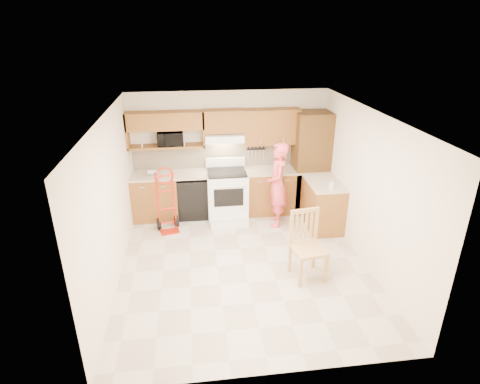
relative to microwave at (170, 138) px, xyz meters
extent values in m
cube|color=beige|center=(1.17, -2.08, -1.64)|extent=(4.00, 4.50, 0.02)
cube|color=white|center=(1.17, -2.08, 0.88)|extent=(4.00, 4.50, 0.02)
cube|color=white|center=(1.17, 0.17, -0.38)|extent=(4.00, 0.02, 2.50)
cube|color=white|center=(1.17, -4.34, -0.38)|extent=(4.00, 0.02, 2.50)
cube|color=white|center=(-0.84, -2.08, -0.38)|extent=(0.02, 4.50, 2.50)
cube|color=white|center=(3.18, -2.08, -0.38)|extent=(0.02, 4.50, 2.50)
cube|color=beige|center=(1.17, 0.15, -0.43)|extent=(3.92, 0.03, 0.55)
cube|color=brown|center=(-0.38, -0.14, -1.18)|extent=(0.90, 0.60, 0.90)
cube|color=black|center=(0.37, -0.14, -1.20)|extent=(0.60, 0.60, 0.85)
cube|color=brown|center=(2.00, -0.14, -1.18)|extent=(1.14, 0.60, 0.90)
cube|color=beige|center=(-0.08, -0.13, -0.71)|extent=(1.50, 0.63, 0.04)
cube|color=beige|center=(2.00, -0.13, -0.71)|extent=(1.14, 0.63, 0.04)
cube|color=brown|center=(2.87, -0.94, -1.18)|extent=(0.60, 1.00, 0.90)
cube|color=beige|center=(2.87, -0.94, -0.71)|extent=(0.63, 1.00, 0.04)
cube|color=#5B3A15|center=(2.82, -0.14, -0.58)|extent=(0.70, 0.60, 2.10)
cube|color=brown|center=(-0.08, 0.00, 0.35)|extent=(1.50, 0.33, 0.34)
cube|color=brown|center=(-0.08, 0.00, -0.16)|extent=(1.50, 0.33, 0.04)
cube|color=brown|center=(1.05, 0.00, 0.31)|extent=(0.76, 0.33, 0.44)
cube|color=brown|center=(2.00, 0.00, 0.17)|extent=(1.14, 0.33, 0.70)
cube|color=white|center=(1.05, -0.06, 0.00)|extent=(0.76, 0.46, 0.14)
imported|color=black|center=(0.00, 0.00, 0.00)|extent=(0.51, 0.36, 0.28)
imported|color=#EA4C53|center=(2.01, -0.74, -0.79)|extent=(0.49, 0.66, 1.67)
imported|color=white|center=(2.87, -1.28, -0.60)|extent=(0.09, 0.09, 0.17)
imported|color=white|center=(-0.38, -0.14, -0.66)|extent=(0.27, 0.27, 0.06)
camera|label=1|loc=(0.41, -7.56, 2.08)|focal=29.38mm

